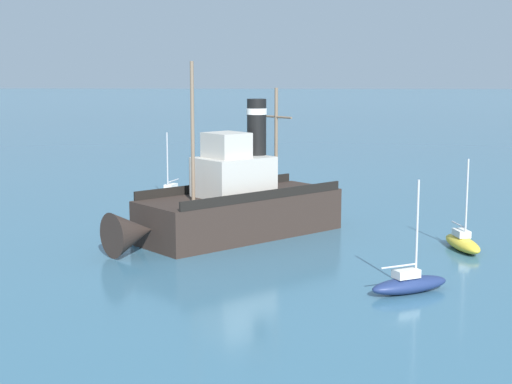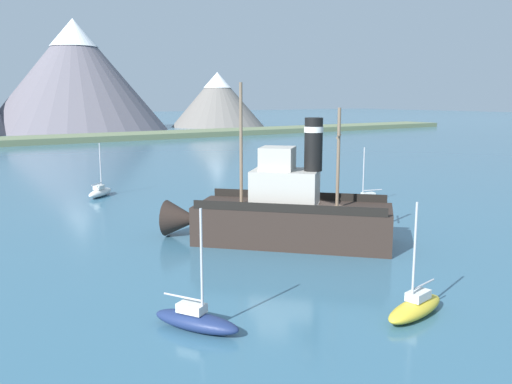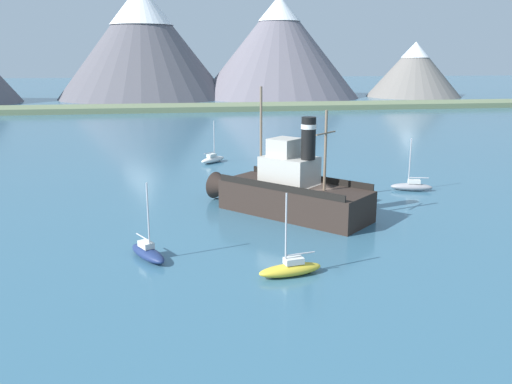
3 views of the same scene
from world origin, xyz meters
name	(u,v)px [view 3 (image 3 of 3)]	position (x,y,z in m)	size (l,w,h in m)	color
ground_plane	(312,216)	(0.00, 0.00, 0.00)	(600.00, 600.00, 0.00)	#38667F
mountain_ridge	(155,45)	(-14.54, 126.17, 15.32)	(174.79, 60.66, 32.74)	#56545B
shoreline_strip	(216,107)	(0.00, 88.91, 0.60)	(240.00, 12.00, 1.20)	#6B7A56
old_tugboat	(288,191)	(-1.71, 1.12, 1.83)	(12.30, 12.83, 9.90)	#2D231E
sailboat_grey	(412,186)	(11.35, 6.76, 0.43)	(3.96, 2.16, 4.90)	gray
sailboat_white	(213,159)	(-5.94, 23.40, 0.43)	(3.48, 3.44, 4.90)	white
sailboat_yellow	(291,269)	(-4.21, -11.30, 0.43)	(3.94, 1.80, 4.90)	gold
sailboat_navy	(148,252)	(-12.36, -7.34, 0.43)	(2.78, 3.87, 4.90)	navy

